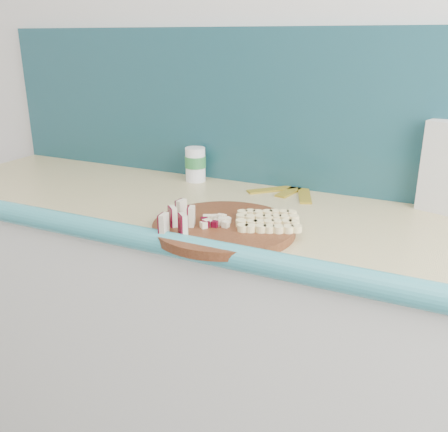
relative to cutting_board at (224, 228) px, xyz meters
name	(u,v)px	position (x,y,z in m)	size (l,w,h in m)	color
kitchen_counter	(246,347)	(-0.01, 0.17, -0.46)	(2.20, 0.63, 0.91)	silver
backsplash	(285,110)	(-0.01, 0.46, 0.24)	(2.20, 0.02, 0.50)	teal
cutting_board	(224,228)	(0.00, 0.00, 0.00)	(0.36, 0.36, 0.02)	#3F1D0D
apple_wedges	(178,218)	(-0.09, -0.07, 0.04)	(0.09, 0.15, 0.05)	beige
apple_chunks	(215,220)	(-0.02, -0.01, 0.02)	(0.06, 0.06, 0.02)	beige
banana_slices	(268,221)	(0.10, 0.05, 0.02)	(0.19, 0.18, 0.02)	#F7E197
canister	(195,164)	(-0.30, 0.39, 0.05)	(0.07, 0.07, 0.12)	white
banana_peel	(289,192)	(0.04, 0.40, -0.01)	(0.23, 0.20, 0.01)	#B09D22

